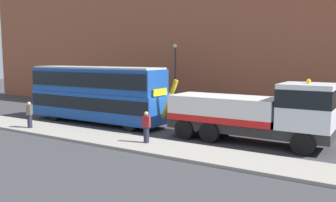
{
  "coord_description": "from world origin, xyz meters",
  "views": [
    {
      "loc": [
        11.9,
        -19.42,
        4.76
      ],
      "look_at": [
        -0.01,
        -0.47,
        2.0
      ],
      "focal_mm": 38.35,
      "sensor_mm": 36.0,
      "label": 1
    }
  ],
  "objects": [
    {
      "name": "ground_plane",
      "position": [
        0.0,
        0.0,
        0.0
      ],
      "size": [
        120.0,
        120.0,
        0.0
      ],
      "primitive_type": "plane",
      "color": "#38383D"
    },
    {
      "name": "double_decker_bus",
      "position": [
        -6.11,
        -0.47,
        2.23
      ],
      "size": [
        11.06,
        2.58,
        4.06
      ],
      "rotation": [
        0.0,
        0.0,
        -0.0
      ],
      "color": "#19479E",
      "rests_on": "ground_plane"
    },
    {
      "name": "pedestrian_bystander",
      "position": [
        0.82,
        -3.99,
        0.99
      ],
      "size": [
        0.45,
        0.36,
        1.71
      ],
      "rotation": [
        0.0,
        0.0,
        1.8
      ],
      "color": "#232333",
      "rests_on": "near_kerb"
    },
    {
      "name": "near_kerb",
      "position": [
        0.0,
        -4.2,
        0.07
      ],
      "size": [
        60.0,
        2.8,
        0.15
      ],
      "primitive_type": "cube",
      "color": "gray",
      "rests_on": "ground_plane"
    },
    {
      "name": "recovery_tow_truck",
      "position": [
        5.6,
        -0.47,
        1.76
      ],
      "size": [
        10.14,
        2.67,
        3.67
      ],
      "rotation": [
        0.0,
        0.0,
        -0.0
      ],
      "color": "#2D2D2D",
      "rests_on": "ground_plane"
    },
    {
      "name": "street_lamp",
      "position": [
        -3.62,
        6.41,
        3.47
      ],
      "size": [
        0.36,
        0.36,
        5.83
      ],
      "color": "#38383D",
      "rests_on": "ground_plane"
    },
    {
      "name": "building_facade",
      "position": [
        0.0,
        8.6,
        8.07
      ],
      "size": [
        60.0,
        1.5,
        16.0
      ],
      "color": "#935138",
      "rests_on": "ground_plane"
    },
    {
      "name": "pedestrian_onlooker",
      "position": [
        -8.03,
        -4.7,
        0.99
      ],
      "size": [
        0.42,
        0.48,
        1.71
      ],
      "rotation": [
        0.0,
        0.0,
        0.48
      ],
      "color": "#232333",
      "rests_on": "near_kerb"
    }
  ]
}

